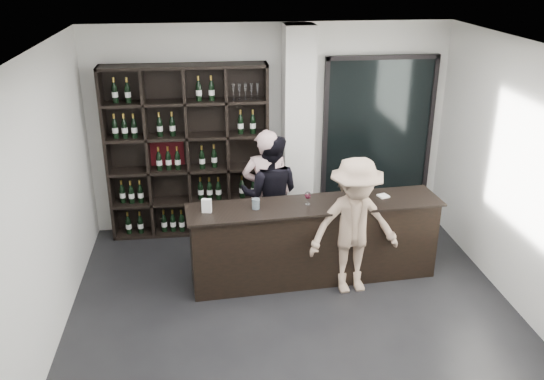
{
  "coord_description": "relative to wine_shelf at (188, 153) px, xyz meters",
  "views": [
    {
      "loc": [
        -0.89,
        -5.0,
        3.73
      ],
      "look_at": [
        -0.16,
        1.1,
        1.2
      ],
      "focal_mm": 38.0,
      "sensor_mm": 36.0,
      "label": 1
    }
  ],
  "objects": [
    {
      "name": "tasting_counter",
      "position": [
        1.5,
        -1.47,
        -0.7
      ],
      "size": [
        3.04,
        0.63,
        1.0
      ],
      "rotation": [
        0.0,
        0.0,
        0.08
      ],
      "color": "black",
      "rests_on": "floor"
    },
    {
      "name": "taster_black",
      "position": [
        1.05,
        -0.72,
        -0.38
      ],
      "size": [
        0.9,
        0.77,
        1.64
      ],
      "primitive_type": "imported",
      "rotation": [
        0.0,
        0.0,
        2.94
      ],
      "color": "black",
      "rests_on": "floor"
    },
    {
      "name": "floor",
      "position": [
        1.15,
        -2.57,
        -1.2
      ],
      "size": [
        5.0,
        5.5,
        0.01
      ],
      "primitive_type": "cube",
      "color": "black",
      "rests_on": "ground"
    },
    {
      "name": "spit_cup",
      "position": [
        0.79,
        -1.52,
        -0.14
      ],
      "size": [
        0.09,
        0.09,
        0.12
      ],
      "primitive_type": "cylinder",
      "rotation": [
        0.0,
        0.0,
        0.0
      ],
      "color": "#96ACB9",
      "rests_on": "tasting_counter"
    },
    {
      "name": "taster_pink",
      "position": [
        1.0,
        -0.72,
        -0.35
      ],
      "size": [
        0.66,
        0.46,
        1.7
      ],
      "primitive_type": "imported",
      "rotation": [
        0.0,
        0.0,
        3.05
      ],
      "color": "beige",
      "rests_on": "floor"
    },
    {
      "name": "glass_panel",
      "position": [
        2.7,
        0.12,
        0.2
      ],
      "size": [
        1.6,
        0.08,
        2.1
      ],
      "color": "black",
      "rests_on": "floor"
    },
    {
      "name": "wine_glass",
      "position": [
        1.41,
        -1.47,
        -0.11
      ],
      "size": [
        0.08,
        0.08,
        0.18
      ],
      "primitive_type": null,
      "rotation": [
        0.0,
        0.0,
        0.12
      ],
      "color": "white",
      "rests_on": "tasting_counter"
    },
    {
      "name": "wine_shelf",
      "position": [
        0.0,
        0.0,
        0.0
      ],
      "size": [
        2.2,
        0.35,
        2.4
      ],
      "primitive_type": null,
      "color": "black",
      "rests_on": "floor"
    },
    {
      "name": "structural_column",
      "position": [
        1.5,
        -0.1,
        0.25
      ],
      "size": [
        0.4,
        0.4,
        2.9
      ],
      "primitive_type": "cube",
      "color": "silver",
      "rests_on": "floor"
    },
    {
      "name": "napkin_stack",
      "position": [
        2.36,
        -1.35,
        -0.19
      ],
      "size": [
        0.15,
        0.15,
        0.02
      ],
      "primitive_type": "cube",
      "rotation": [
        0.0,
        0.0,
        0.31
      ],
      "color": "white",
      "rests_on": "tasting_counter"
    },
    {
      "name": "customer",
      "position": [
        1.9,
        -1.78,
        -0.37
      ],
      "size": [
        1.13,
        0.72,
        1.66
      ],
      "primitive_type": "imported",
      "rotation": [
        0.0,
        0.0,
        0.1
      ],
      "color": "tan",
      "rests_on": "floor"
    },
    {
      "name": "card_stand",
      "position": [
        0.23,
        -1.55,
        -0.12
      ],
      "size": [
        0.12,
        0.08,
        0.16
      ],
      "primitive_type": "cube",
      "rotation": [
        0.0,
        0.0,
        -0.23
      ],
      "color": "white",
      "rests_on": "tasting_counter"
    }
  ]
}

